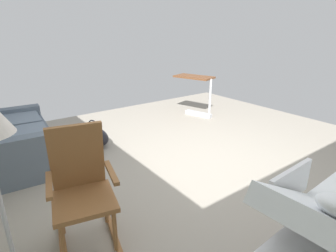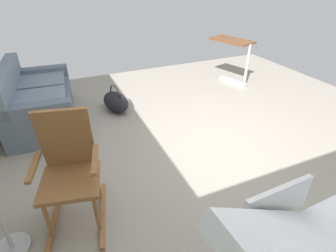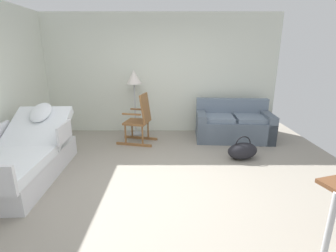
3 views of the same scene
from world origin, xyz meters
name	(u,v)px [view 1 (image 1 of 3)]	position (x,y,z in m)	size (l,w,h in m)	color
ground_plane	(201,167)	(0.00, 0.00, 0.00)	(6.55, 6.55, 0.00)	gray
couch	(14,142)	(1.63, 1.96, 0.31)	(1.65, 0.95, 0.85)	slate
rocking_chair	(82,190)	(-0.38, 1.71, 0.50)	(0.85, 0.63, 1.05)	brown
overbed_table	(197,91)	(1.79, -1.51, 0.53)	(0.88, 0.62, 0.84)	#B2B5BA
duffel_bag	(95,136)	(1.54, 0.86, 0.15)	(0.62, 0.45, 0.43)	black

